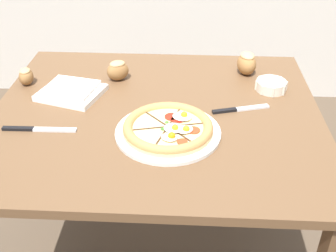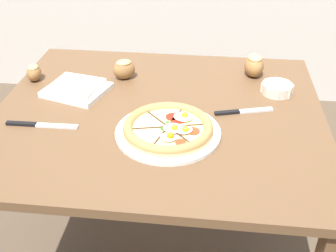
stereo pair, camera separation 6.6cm
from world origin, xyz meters
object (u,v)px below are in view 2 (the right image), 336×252
object	(u,v)px
bread_piece_far	(254,65)
knife_main	(243,111)
dining_table	(159,136)
knife_spare	(41,125)
pizza	(168,129)
bread_piece_near	(124,69)
bread_piece_mid	(34,72)
ramekin_bowl	(277,88)
napkin_folded	(77,88)

from	to	relation	value
bread_piece_far	knife_main	bearing A→B (deg)	-99.53
dining_table	knife_spare	size ratio (longest dim) A/B	4.73
pizza	knife_main	world-z (taller)	pizza
bread_piece_near	dining_table	bearing A→B (deg)	-54.86
bread_piece_mid	dining_table	bearing A→B (deg)	-19.39
bread_piece_near	bread_piece_mid	world-z (taller)	bread_piece_near
dining_table	ramekin_bowl	bearing A→B (deg)	23.27
dining_table	bread_piece_far	bearing A→B (deg)	43.14
pizza	bread_piece_far	world-z (taller)	bread_piece_far
pizza	bread_piece_far	distance (m)	0.53
pizza	bread_piece_near	world-z (taller)	bread_piece_near
bread_piece_near	knife_spare	distance (m)	0.42
bread_piece_mid	knife_spare	xyz separation A→B (m)	(0.14, -0.31, -0.03)
dining_table	napkin_folded	xyz separation A→B (m)	(-0.32, 0.10, 0.12)
ramekin_bowl	bread_piece_far	xyz separation A→B (m)	(-0.08, 0.14, 0.03)
bread_piece_near	knife_spare	size ratio (longest dim) A/B	0.45
bread_piece_near	bread_piece_mid	size ratio (longest dim) A/B	1.46
napkin_folded	bread_piece_near	distance (m)	0.20
ramekin_bowl	bread_piece_far	bearing A→B (deg)	119.83
ramekin_bowl	bread_piece_mid	world-z (taller)	bread_piece_mid
knife_main	knife_spare	xyz separation A→B (m)	(-0.65, -0.16, 0.00)
dining_table	pizza	bearing A→B (deg)	-69.53
pizza	napkin_folded	bearing A→B (deg)	147.35
dining_table	bread_piece_near	xyz separation A→B (m)	(-0.16, 0.23, 0.15)
ramekin_bowl	bread_piece_near	bearing A→B (deg)	174.53
napkin_folded	knife_spare	distance (m)	0.24
napkin_folded	bread_piece_far	distance (m)	0.69
ramekin_bowl	bread_piece_near	distance (m)	0.58
pizza	knife_spare	world-z (taller)	pizza
knife_spare	napkin_folded	bearing A→B (deg)	77.37
knife_spare	bread_piece_near	bearing A→B (deg)	60.56
knife_main	dining_table	bearing A→B (deg)	168.97
dining_table	bread_piece_near	bearing A→B (deg)	125.14
bread_piece_mid	ramekin_bowl	bearing A→B (deg)	0.01
dining_table	pizza	distance (m)	0.19
bread_piece_mid	knife_spare	size ratio (longest dim) A/B	0.31
napkin_folded	knife_main	bearing A→B (deg)	-7.04
bread_piece_near	bread_piece_far	xyz separation A→B (m)	(0.50, 0.08, 0.01)
napkin_folded	bread_piece_mid	size ratio (longest dim) A/B	3.48
knife_main	bread_piece_near	bearing A→B (deg)	139.17
dining_table	napkin_folded	distance (m)	0.35
bread_piece_near	napkin_folded	bearing A→B (deg)	-138.54
pizza	napkin_folded	world-z (taller)	pizza
bread_piece_mid	pizza	bearing A→B (deg)	-29.33
bread_piece_near	bread_piece_mid	xyz separation A→B (m)	(-0.34, -0.06, -0.01)
ramekin_bowl	napkin_folded	distance (m)	0.73
dining_table	knife_main	world-z (taller)	knife_main
pizza	bread_piece_far	size ratio (longest dim) A/B	3.12
pizza	bread_piece_near	size ratio (longest dim) A/B	3.11
dining_table	bread_piece_far	world-z (taller)	bread_piece_far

